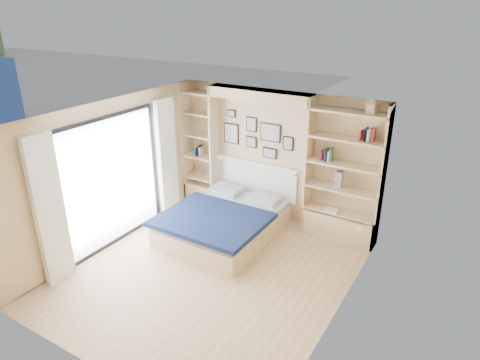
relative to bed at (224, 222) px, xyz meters
The scene contains 8 objects.
ground 1.21m from the bed, 67.47° to the right, with size 4.50×4.50×0.00m, color tan.
room_shell 0.91m from the bed, 81.63° to the left, with size 4.50×4.50×4.50m.
bed is the anchor object (origin of this frame).
photo_gallery 1.75m from the bed, 90.10° to the left, with size 1.48×0.02×0.82m.
reading_lamps 1.24m from the bed, 80.69° to the left, with size 1.92×0.12×0.15m.
shelf_decor 2.32m from the bed, 32.40° to the left, with size 3.52×0.23×2.03m.
deck 3.34m from the bed, 161.00° to the right, with size 3.20×4.00×0.05m, color #766557.
deck_chair 3.47m from the bed, 156.83° to the right, with size 0.58×0.91×0.88m.
Camera 1 is at (3.30, -4.58, 3.93)m, focal length 32.00 mm.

